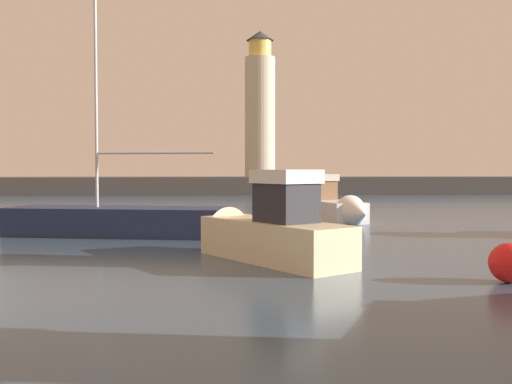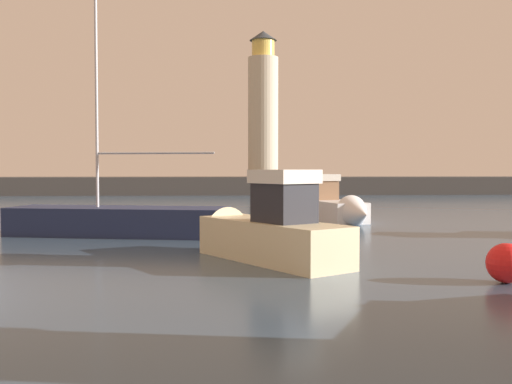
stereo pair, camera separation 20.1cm
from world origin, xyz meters
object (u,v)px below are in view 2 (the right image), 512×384
(mooring_buoy, at_px, (507,263))
(lighthouse, at_px, (263,108))
(sailboat_moored, at_px, (118,220))
(motorboat_1, at_px, (335,207))
(motorboat_3, at_px, (259,231))

(mooring_buoy, bearing_deg, lighthouse, 92.86)
(sailboat_moored, relative_size, mooring_buoy, 14.04)
(lighthouse, bearing_deg, sailboat_moored, -102.82)
(sailboat_moored, height_order, mooring_buoy, sailboat_moored)
(motorboat_1, relative_size, sailboat_moored, 0.54)
(lighthouse, distance_m, motorboat_3, 45.16)
(motorboat_3, xyz_separation_m, mooring_buoy, (5.63, -4.08, -0.37))
(mooring_buoy, bearing_deg, sailboat_moored, 136.00)
(motorboat_3, bearing_deg, lighthouse, 85.84)
(sailboat_moored, bearing_deg, lighthouse, 77.18)
(mooring_buoy, bearing_deg, motorboat_1, 93.19)
(motorboat_3, bearing_deg, mooring_buoy, -35.93)
(motorboat_1, bearing_deg, mooring_buoy, -86.81)
(lighthouse, height_order, sailboat_moored, lighthouse)
(lighthouse, relative_size, mooring_buoy, 16.13)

